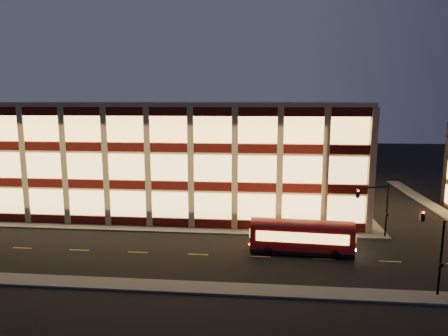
# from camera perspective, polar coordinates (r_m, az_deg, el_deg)

# --- Properties ---
(ground) EXTENTS (200.00, 200.00, 0.00)m
(ground) POSITION_cam_1_polar(r_m,az_deg,el_deg) (45.86, -7.52, -9.19)
(ground) COLOR black
(ground) RESTS_ON ground
(sidewalk_office_south) EXTENTS (54.00, 2.00, 0.15)m
(sidewalk_office_south) POSITION_cam_1_polar(r_m,az_deg,el_deg) (47.49, -10.82, -8.52)
(sidewalk_office_south) COLOR #514F4C
(sidewalk_office_south) RESTS_ON ground
(sidewalk_office_east) EXTENTS (2.00, 30.00, 0.15)m
(sidewalk_office_east) POSITION_cam_1_polar(r_m,az_deg,el_deg) (62.42, 17.37, -4.39)
(sidewalk_office_east) COLOR #514F4C
(sidewalk_office_east) RESTS_ON ground
(sidewalk_tower_west) EXTENTS (2.00, 30.00, 0.15)m
(sidewalk_tower_west) POSITION_cam_1_polar(r_m,az_deg,el_deg) (65.61, 26.84, -4.33)
(sidewalk_tower_west) COLOR #514F4C
(sidewalk_tower_west) RESTS_ON ground
(sidewalk_near) EXTENTS (100.00, 2.00, 0.15)m
(sidewalk_near) POSITION_cam_1_polar(r_m,az_deg,el_deg) (34.22, -12.57, -15.98)
(sidewalk_near) COLOR #514F4C
(sidewalk_near) RESTS_ON ground
(office_building) EXTENTS (50.45, 30.45, 14.50)m
(office_building) POSITION_cam_1_polar(r_m,az_deg,el_deg) (61.03, -6.80, 2.53)
(office_building) COLOR tan
(office_building) RESTS_ON ground
(traffic_signal_far) EXTENTS (3.79, 1.87, 6.00)m
(traffic_signal_far) POSITION_cam_1_polar(r_m,az_deg,el_deg) (45.48, 20.94, -4.52)
(traffic_signal_far) COLOR black
(traffic_signal_far) RESTS_ON ground
(traffic_signal_near) EXTENTS (0.32, 4.45, 6.00)m
(traffic_signal_near) POSITION_cam_1_polar(r_m,az_deg,el_deg) (35.65, 27.78, -8.83)
(traffic_signal_near) COLOR black
(traffic_signal_near) RESTS_ON ground
(trolley_bus) EXTENTS (9.95, 3.11, 3.32)m
(trolley_bus) POSITION_cam_1_polar(r_m,az_deg,el_deg) (40.01, 11.00, -9.35)
(trolley_bus) COLOR #9F0808
(trolley_bus) RESTS_ON ground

